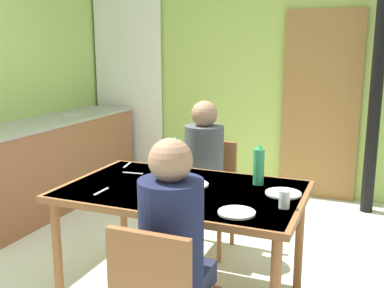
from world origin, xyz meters
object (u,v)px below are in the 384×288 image
chair_far_diner (209,188)px  water_bottle_green_near (176,157)px  dining_table (183,199)px  person_far_diner (203,158)px  person_near_diner (172,231)px  kitchen_counter (53,162)px  water_bottle_green_far (259,165)px

chair_far_diner → water_bottle_green_near: 0.72m
dining_table → chair_far_diner: size_ratio=1.70×
water_bottle_green_near → person_far_diner: bearing=87.1°
chair_far_diner → person_far_diner: 0.31m
person_far_diner → water_bottle_green_near: bearing=87.1°
chair_far_diner → person_near_diner: size_ratio=1.13×
kitchen_counter → person_near_diner: size_ratio=3.00×
water_bottle_green_near → water_bottle_green_far: 0.56m
person_near_diner → person_far_diner: bearing=104.7°
water_bottle_green_near → person_near_diner: bearing=-67.1°
kitchen_counter → dining_table: kitchen_counter is taller
person_near_diner → water_bottle_green_near: 0.98m
chair_far_diner → water_bottle_green_far: (0.53, -0.56, 0.38)m
dining_table → person_far_diner: bearing=99.9°
chair_far_diner → person_near_diner: person_near_diner is taller
kitchen_counter → person_near_diner: bearing=-40.1°
chair_far_diner → person_far_diner: person_far_diner is taller
water_bottle_green_near → water_bottle_green_far: water_bottle_green_near is taller
person_near_diner → water_bottle_green_far: (0.17, 0.93, 0.10)m
water_bottle_green_near → kitchen_counter: bearing=152.3°
dining_table → water_bottle_green_near: bearing=123.1°
kitchen_counter → chair_far_diner: 1.88m
person_near_diner → chair_far_diner: bearing=103.4°
person_far_diner → water_bottle_green_far: size_ratio=2.90×
person_far_diner → chair_far_diner: bearing=-90.0°
dining_table → person_far_diner: person_far_diner is taller
person_near_diner → water_bottle_green_far: person_near_diner is taller
dining_table → person_far_diner: (-0.12, 0.68, 0.10)m
chair_far_diner → kitchen_counter: bearing=-11.0°
kitchen_counter → person_far_diner: bearing=-15.0°
person_near_diner → person_far_diner: size_ratio=1.00×
water_bottle_green_near → chair_far_diner: bearing=87.7°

